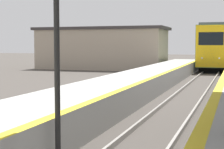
{
  "coord_description": "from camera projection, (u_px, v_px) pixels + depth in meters",
  "views": [
    {
      "loc": [
        2.24,
        -1.45,
        2.64
      ],
      "look_at": [
        -3.66,
        16.21,
        1.15
      ],
      "focal_mm": 60.0,
      "sensor_mm": 36.0,
      "label": 1
    }
  ],
  "objects": [
    {
      "name": "train",
      "position": [
        217.0,
        47.0,
        44.61
      ],
      "size": [
        2.73,
        23.61,
        4.68
      ],
      "color": "black",
      "rests_on": "ground"
    },
    {
      "name": "signal_near",
      "position": [
        56.0,
        12.0,
        7.68
      ],
      "size": [
        0.36,
        0.31,
        4.76
      ],
      "color": "black",
      "rests_on": "ground"
    },
    {
      "name": "station_building",
      "position": [
        102.0,
        48.0,
        40.48
      ],
      "size": [
        14.14,
        5.68,
        4.48
      ],
      "color": "tan",
      "rests_on": "ground"
    }
  ]
}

